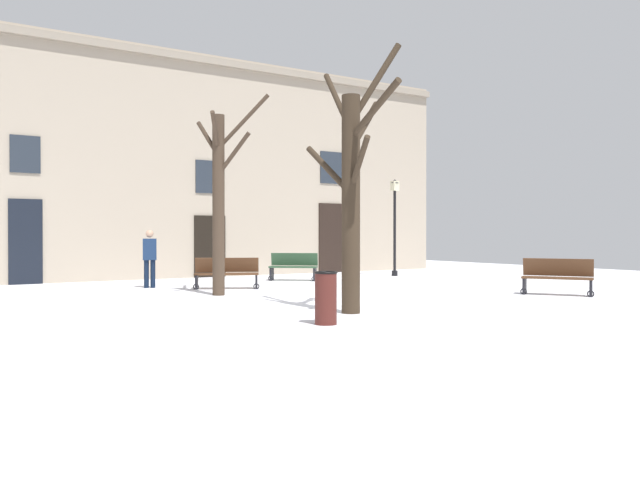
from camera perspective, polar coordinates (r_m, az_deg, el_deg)
The scene contains 10 objects.
ground_plane at distance 15.31m, azimuth 3.90°, elevation -5.28°, with size 33.96×33.96×0.00m, color white.
building_facade at distance 23.86m, azimuth -10.33°, elevation 6.53°, with size 21.23×0.60×7.98m.
tree_foreground at distance 12.78m, azimuth 2.83°, elevation 4.72°, with size 1.44×3.00×5.31m.
tree_near_facade at distance 16.62m, azimuth -8.81°, elevation 3.93°, with size 1.62×1.77×5.08m.
streetlamp at distance 24.08m, azimuth 6.57°, elevation 2.06°, with size 0.30×0.30×3.57m.
litter_bin at distance 11.17m, azimuth 0.51°, elevation -5.09°, with size 0.41×0.41×0.91m.
bench_facing_shops at distance 21.63m, azimuth -2.34°, elevation -2.35°, with size 1.52×1.42×0.92m.
bench_back_to_back_left at distance 18.57m, azimuth -8.19°, elevation -2.87°, with size 1.82×1.26×0.88m.
bench_far_corner at distance 17.54m, azimuth 20.11°, elevation -3.01°, with size 1.27×1.68×0.93m.
person_near_bench at distance 19.29m, azimuth -14.73°, elevation -1.35°, with size 0.43×0.32×1.67m.
Camera 1 is at (-9.16, -12.17, 1.56)m, focal length 36.46 mm.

